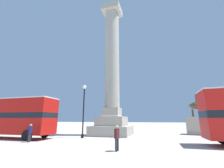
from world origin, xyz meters
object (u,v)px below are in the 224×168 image
Objects in this scene: monument_column at (112,79)px; bus_a at (12,116)px; pedestrian_by_plinth at (117,137)px; street_lamp at (84,106)px; equestrian_statue at (200,123)px; pedestrian_near_lamp at (30,132)px.

bus_a is (-9.81, -6.41, -5.16)m from monument_column.
monument_column is 12.66× the size of pedestrian_by_plinth.
monument_column is 2.00× the size of bus_a.
street_lamp reaches higher than pedestrian_by_plinth.
pedestrian_by_plinth is at bearing -105.07° from equestrian_statue.
bus_a reaches higher than pedestrian_near_lamp.
bus_a is 8.04m from street_lamp.
monument_column is at bearing -144.80° from equestrian_statue.
pedestrian_by_plinth is at bearing -46.38° from street_lamp.
pedestrian_near_lamp is at bearing -125.90° from street_lamp.
monument_column reaches higher than bus_a.
monument_column is at bearing 31.21° from bus_a.
pedestrian_by_plinth is (-8.03, -13.73, -0.67)m from equestrian_statue.
street_lamp reaches higher than equestrian_statue.
street_lamp is (-2.28, -3.82, -4.03)m from monument_column.
pedestrian_by_plinth is at bearing -113.91° from pedestrian_near_lamp.
monument_column is at bearing 32.56° from pedestrian_by_plinth.
bus_a is 1.83× the size of equestrian_statue.
bus_a is 6.41× the size of pedestrian_near_lamp.
street_lamp reaches higher than bus_a.
equestrian_statue reaches higher than bus_a.
monument_column reaches higher than pedestrian_near_lamp.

